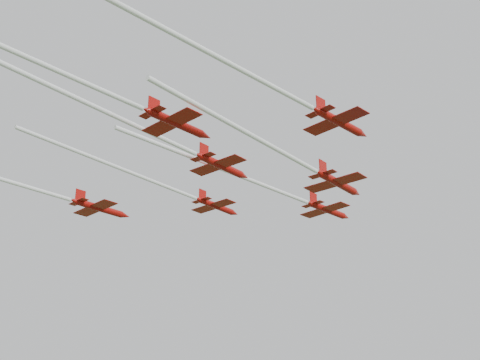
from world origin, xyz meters
The scene contains 7 objects.
jet_lead centered at (-2.89, 6.61, 60.68)m, with size 14.96×49.82×2.72m.
jet_row2_left centered at (-16.87, -4.26, 60.48)m, with size 10.14×44.24×2.48m.
jet_row2_right centered at (7.09, -5.97, 58.70)m, with size 10.11×45.11×2.84m.
jet_row3_left centered at (-30.86, -20.25, 58.10)m, with size 14.12×49.11×2.67m.
jet_row3_mid centered at (-5.32, -19.03, 59.52)m, with size 10.03×43.54×2.65m.
jet_row3_right centered at (13.80, -29.03, 58.25)m, with size 15.65×53.70×2.50m.
jet_row4_right centered at (-2.22, -39.45, 57.81)m, with size 14.26×52.49×2.53m.
Camera 1 is at (45.10, -83.37, 20.14)m, focal length 50.00 mm.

